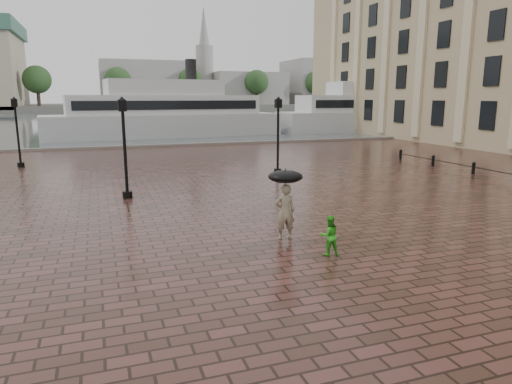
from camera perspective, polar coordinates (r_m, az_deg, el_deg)
ground at (r=14.01m, az=12.77°, el=-7.34°), size 300.00×300.00×0.00m
harbour_water at (r=103.52m, az=-15.40°, el=8.87°), size 240.00×240.00×0.00m
quay_edge at (r=43.99m, az=-9.80°, el=5.72°), size 80.00×0.60×0.30m
far_shore at (r=171.36m, az=-17.07°, el=10.10°), size 300.00×60.00×2.00m
distant_skyline at (r=170.46m, az=-0.27°, el=13.44°), size 102.50×22.00×33.00m
far_trees at (r=149.42m, az=-16.90°, el=13.17°), size 188.00×8.00×13.50m
street_lamps at (r=26.68m, az=-14.63°, el=6.69°), size 15.44×12.44×4.40m
adult_pedestrian at (r=14.68m, az=3.63°, el=-2.47°), size 0.71×0.51×1.82m
child_pedestrian at (r=13.41m, az=9.13°, el=-5.38°), size 0.62×0.51×1.19m
ferry_near at (r=54.50m, az=-11.26°, el=9.59°), size 27.35×8.97×8.81m
ferry_far at (r=64.81m, az=14.86°, el=9.75°), size 27.23×7.58×8.85m
umbrella at (r=14.44m, az=3.69°, el=1.93°), size 1.10×1.10×1.18m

